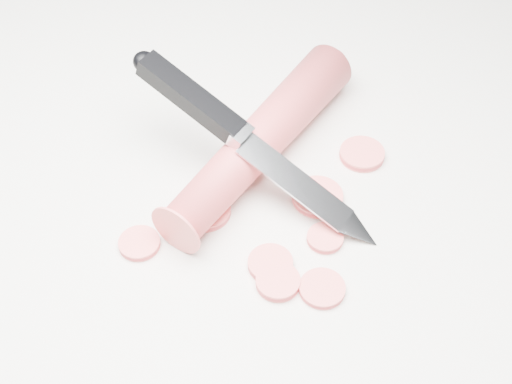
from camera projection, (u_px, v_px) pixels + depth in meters
name	position (u px, v px, depth m)	size (l,w,h in m)	color
ground	(245.00, 185.00, 0.59)	(2.40, 2.40, 0.00)	silver
carrot	(261.00, 140.00, 0.59)	(0.04, 0.04, 0.23)	#CD3C40
carrot_slice_0	(139.00, 243.00, 0.54)	(0.03, 0.03, 0.01)	#F35C59
carrot_slice_1	(206.00, 211.00, 0.57)	(0.04, 0.04, 0.01)	#F35C59
carrot_slice_2	(318.00, 197.00, 0.57)	(0.04, 0.04, 0.01)	#F35C59
carrot_slice_3	(325.00, 238.00, 0.55)	(0.03, 0.03, 0.01)	#F35C59
carrot_slice_4	(362.00, 154.00, 0.61)	(0.04, 0.04, 0.01)	#F35C59
carrot_slice_5	(242.00, 162.00, 0.60)	(0.04, 0.04, 0.01)	#F35C59
carrot_slice_6	(278.00, 282.00, 0.52)	(0.03, 0.03, 0.01)	#F35C59
carrot_slice_7	(322.00, 288.00, 0.52)	(0.03, 0.03, 0.01)	#F35C59
carrot_slice_8	(270.00, 264.00, 0.53)	(0.03, 0.03, 0.01)	#F35C59
kitchen_knife	(254.00, 144.00, 0.56)	(0.17, 0.20, 0.09)	silver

